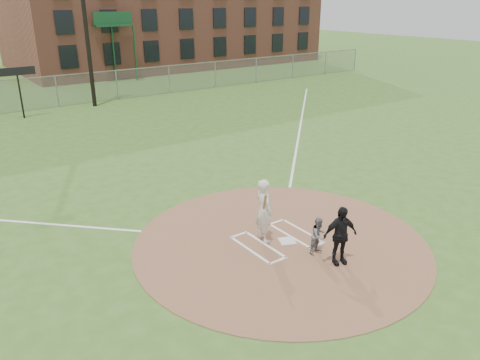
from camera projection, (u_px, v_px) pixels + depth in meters
ground at (280, 242)px, 13.46m from camera, size 140.00×140.00×0.00m
dirt_circle at (280, 242)px, 13.45m from camera, size 8.40×8.40×0.02m
home_plate at (287, 241)px, 13.46m from camera, size 0.59×0.59×0.03m
foul_line_first at (300, 129)px, 25.15m from camera, size 17.04×17.04×0.01m
catcher at (319, 235)px, 12.71m from camera, size 0.55×0.45×1.05m
umpire at (340, 235)px, 12.11m from camera, size 1.02×0.67×1.62m
batters_boxes at (277, 240)px, 13.56m from camera, size 2.08×1.88×0.01m
batter_at_plate at (264, 210)px, 13.23m from camera, size 0.77×1.04×1.87m
outfield_fence at (57, 91)px, 29.73m from camera, size 56.08×0.08×2.03m
scoreboard_sign at (17, 77)px, 26.51m from camera, size 2.00×0.10×2.93m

